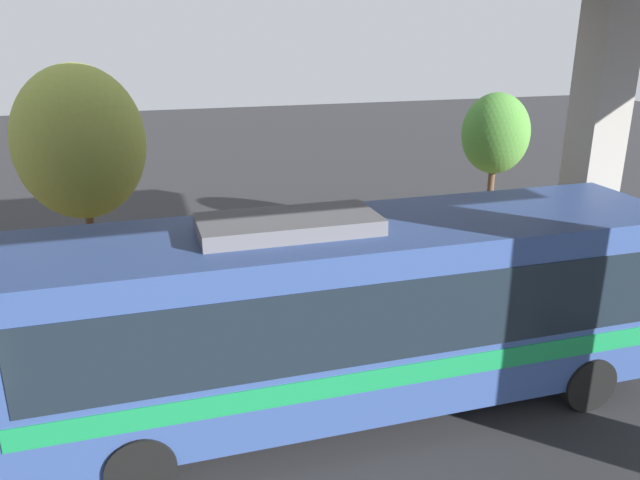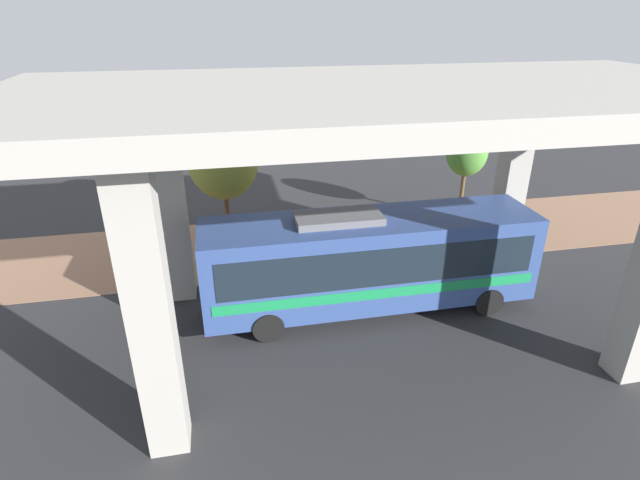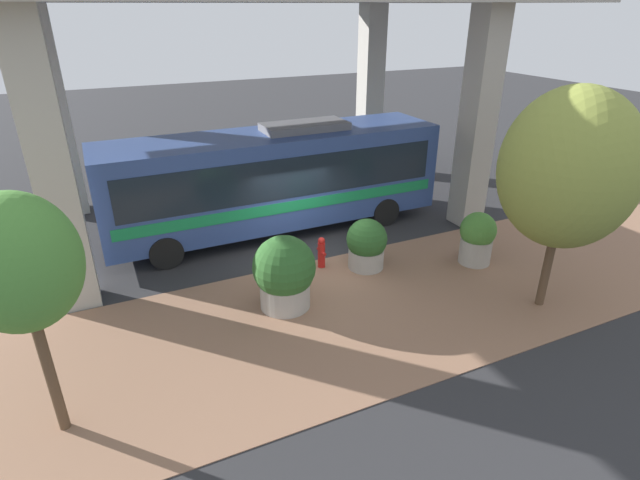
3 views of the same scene
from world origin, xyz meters
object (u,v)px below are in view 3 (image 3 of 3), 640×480
object	(u,v)px
planter_front	(284,273)
planter_middle	(477,238)
fire_hydrant	(321,252)
street_tree_near	(569,169)
bus	(275,176)
street_tree_far	(18,264)
planter_back	(367,244)

from	to	relation	value
planter_front	planter_middle	bearing A→B (deg)	-91.58
fire_hydrant	planter_middle	world-z (taller)	planter_middle
planter_front	street_tree_near	world-z (taller)	street_tree_near
bus	planter_front	xyz separation A→B (m)	(-4.65, 1.50, -0.98)
planter_front	street_tree_far	size ratio (longest dim) A/B	0.42
planter_front	planter_back	world-z (taller)	planter_front
street_tree_near	street_tree_far	world-z (taller)	street_tree_near
bus	fire_hydrant	xyz separation A→B (m)	(-3.13, -0.24, -1.47)
planter_front	street_tree_far	xyz separation A→B (m)	(-2.11, 5.20, 2.45)
planter_middle	planter_front	bearing A→B (deg)	88.42
fire_hydrant	planter_back	xyz separation A→B (m)	(-0.57, -1.19, 0.27)
planter_middle	street_tree_near	bearing A→B (deg)	179.72
planter_back	street_tree_far	size ratio (longest dim) A/B	0.33
fire_hydrant	planter_middle	xyz separation A→B (m)	(-1.69, -4.31, 0.34)
bus	planter_middle	size ratio (longest dim) A/B	6.89
planter_middle	street_tree_far	distance (m)	11.71
planter_front	planter_middle	size ratio (longest dim) A/B	1.21
planter_back	street_tree_far	bearing A→B (deg)	110.66
bus	street_tree_far	distance (m)	9.63
bus	planter_back	size ratio (longest dim) A/B	7.27
bus	fire_hydrant	size ratio (longest dim) A/B	11.48
fire_hydrant	planter_middle	distance (m)	4.64
street_tree_near	planter_front	bearing A→B (deg)	65.79
street_tree_near	street_tree_far	distance (m)	11.26
fire_hydrant	street_tree_far	bearing A→B (deg)	117.62
fire_hydrant	street_tree_near	bearing A→B (deg)	-134.60
fire_hydrant	street_tree_far	world-z (taller)	street_tree_far
planter_back	street_tree_near	xyz separation A→B (m)	(-3.67, -3.11, 2.90)
planter_back	planter_front	bearing A→B (deg)	108.00
bus	street_tree_far	bearing A→B (deg)	135.25
fire_hydrant	planter_back	distance (m)	1.34
street_tree_near	planter_back	bearing A→B (deg)	40.27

